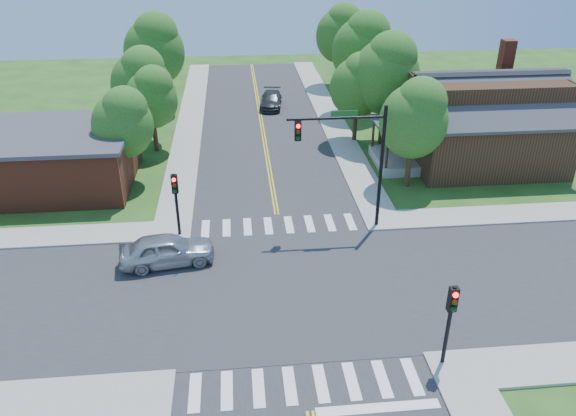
{
  "coord_description": "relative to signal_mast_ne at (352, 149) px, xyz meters",
  "views": [
    {
      "loc": [
        -2.21,
        -21.88,
        16.08
      ],
      "look_at": [
        0.35,
        4.2,
        2.2
      ],
      "focal_mm": 35.0,
      "sensor_mm": 36.0,
      "label": 1
    }
  ],
  "objects": [
    {
      "name": "car_silver",
      "position": [
        -9.91,
        -2.77,
        -4.04
      ],
      "size": [
        3.28,
        5.33,
        1.63
      ],
      "primitive_type": "imported",
      "rotation": [
        0.0,
        0.0,
        1.71
      ],
      "color": "#B6B9BE",
      "rests_on": "ground"
    },
    {
      "name": "tree_house",
      "position": [
        3.23,
        13.48,
        -0.24
      ],
      "size": [
        4.14,
        3.94,
        7.04
      ],
      "color": "#382314",
      "rests_on": "ground"
    },
    {
      "name": "tree_e_d",
      "position": [
        4.78,
        29.32,
        0.6
      ],
      "size": [
        4.9,
        4.65,
        8.32
      ],
      "color": "#382314",
      "rests_on": "ground"
    },
    {
      "name": "signal_pole_se",
      "position": [
        1.69,
        -11.21,
        -2.19
      ],
      "size": [
        0.34,
        0.42,
        3.8
      ],
      "color": "black",
      "rests_on": "ground"
    },
    {
      "name": "house_ne",
      "position": [
        11.19,
        8.65,
        -1.52
      ],
      "size": [
        13.05,
        8.8,
        7.11
      ],
      "color": "#311C11",
      "rests_on": "ground"
    },
    {
      "name": "crosswalk_north",
      "position": [
        -3.91,
        0.61,
        -4.8
      ],
      "size": [
        8.85,
        2.0,
        0.01
      ],
      "color": "white",
      "rests_on": "ground"
    },
    {
      "name": "building_nw",
      "position": [
        -18.11,
        7.61,
        -2.97
      ],
      "size": [
        10.4,
        8.4,
        3.73
      ],
      "color": "brown",
      "rests_on": "ground"
    },
    {
      "name": "tree_w_d",
      "position": [
        -13.06,
        31.27,
        -0.77
      ],
      "size": [
        3.67,
        3.48,
        6.23
      ],
      "color": "#382314",
      "rests_on": "ground"
    },
    {
      "name": "tree_w_c",
      "position": [
        -12.73,
        22.33,
        0.93
      ],
      "size": [
        5.19,
        4.93,
        8.82
      ],
      "color": "#382314",
      "rests_on": "ground"
    },
    {
      "name": "signal_pole_nw",
      "position": [
        -9.51,
        -0.01,
        -2.19
      ],
      "size": [
        0.34,
        0.42,
        3.8
      ],
      "color": "black",
      "rests_on": "ground"
    },
    {
      "name": "tree_e_c",
      "position": [
        5.06,
        20.27,
        1.04
      ],
      "size": [
        5.29,
        5.02,
        8.99
      ],
      "color": "#382314",
      "rests_on": "ground"
    },
    {
      "name": "tree_w_a",
      "position": [
        -13.2,
        7.36,
        -0.52
      ],
      "size": [
        3.89,
        3.69,
        6.61
      ],
      "color": "#382314",
      "rests_on": "ground"
    },
    {
      "name": "tree_e_b",
      "position": [
        5.16,
        12.81,
        0.81
      ],
      "size": [
        5.08,
        4.83,
        8.64
      ],
      "color": "#382314",
      "rests_on": "ground"
    },
    {
      "name": "road_ew",
      "position": [
        -3.91,
        -5.59,
        -4.83
      ],
      "size": [
        90.0,
        10.0,
        0.04
      ],
      "primitive_type": "cube",
      "color": "#2D2D30",
      "rests_on": "ground"
    },
    {
      "name": "tree_w_b",
      "position": [
        -12.97,
        14.78,
        0.09
      ],
      "size": [
        4.44,
        4.22,
        7.54
      ],
      "color": "#382314",
      "rests_on": "ground"
    },
    {
      "name": "sidewalk_nw",
      "position": [
        -19.73,
        10.23,
        -4.78
      ],
      "size": [
        40.0,
        40.0,
        0.14
      ],
      "color": "#9E9B93",
      "rests_on": "ground"
    },
    {
      "name": "stop_bar",
      "position": [
        -1.41,
        -13.19,
        -4.85
      ],
      "size": [
        4.6,
        0.45,
        0.09
      ],
      "primitive_type": "cube",
      "color": "white",
      "rests_on": "ground"
    },
    {
      "name": "ground",
      "position": [
        -3.91,
        -5.59,
        -4.85
      ],
      "size": [
        100.0,
        100.0,
        0.0
      ],
      "primitive_type": "plane",
      "color": "#284B17",
      "rests_on": "ground"
    },
    {
      "name": "car_dgrey",
      "position": [
        -2.78,
        22.75,
        -4.18
      ],
      "size": [
        3.02,
        5.08,
        1.34
      ],
      "primitive_type": "imported",
      "rotation": [
        0.0,
        0.0,
        -0.13
      ],
      "color": "#2D2F32",
      "rests_on": "ground"
    },
    {
      "name": "tree_bldg",
      "position": [
        -12.08,
        12.94,
        -0.57
      ],
      "size": [
        3.85,
        3.66,
        6.54
      ],
      "color": "#382314",
      "rests_on": "ground"
    },
    {
      "name": "road_ns",
      "position": [
        -3.91,
        -5.59,
        -4.83
      ],
      "size": [
        10.0,
        90.0,
        0.04
      ],
      "primitive_type": "cube",
      "color": "#2D2D30",
      "rests_on": "ground"
    },
    {
      "name": "tree_e_a",
      "position": [
        5.04,
        5.07,
        -0.05
      ],
      "size": [
        4.31,
        4.1,
        7.33
      ],
      "color": "#382314",
      "rests_on": "ground"
    },
    {
      "name": "intersection_patch",
      "position": [
        -3.91,
        -5.59,
        -4.85
      ],
      "size": [
        10.2,
        10.2,
        0.06
      ],
      "primitive_type": "cube",
      "color": "#2D2D30",
      "rests_on": "ground"
    },
    {
      "name": "sidewalk_ne",
      "position": [
        11.9,
        10.23,
        -4.78
      ],
      "size": [
        40.0,
        40.0,
        0.14
      ],
      "color": "#9E9B93",
      "rests_on": "ground"
    },
    {
      "name": "crosswalk_south",
      "position": [
        -3.91,
        -11.79,
        -4.8
      ],
      "size": [
        8.85,
        2.0,
        0.01
      ],
      "color": "white",
      "rests_on": "ground"
    },
    {
      "name": "centerline",
      "position": [
        -3.91,
        -5.59,
        -4.8
      ],
      "size": [
        0.3,
        90.0,
        0.01
      ],
      "color": "yellow",
      "rests_on": "ground"
    },
    {
      "name": "signal_mast_ne",
      "position": [
        0.0,
        0.0,
        0.0
      ],
      "size": [
        5.3,
        0.42,
        7.2
      ],
      "color": "black",
      "rests_on": "ground"
    }
  ]
}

